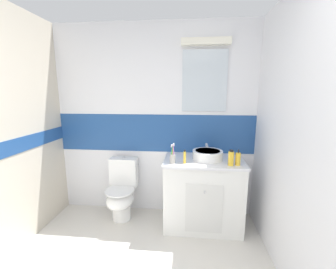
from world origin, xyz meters
TOP-DOWN VIEW (x-y plane):
  - wall_back_tiled at (0.01, 2.45)m, footprint 3.20×0.20m
  - wall_right_plain at (1.35, 1.20)m, footprint 0.10×3.48m
  - vanity_cabinet at (0.64, 2.11)m, footprint 0.93×0.60m
  - sink_basin at (0.68, 2.12)m, footprint 0.36×0.40m
  - toilet at (-0.40, 2.16)m, footprint 0.37×0.50m
  - toothbrush_cup at (0.28, 1.93)m, footprint 0.06×0.06m
  - soap_dispenser at (0.99, 1.93)m, footprint 0.06×0.06m
  - toothpaste_tube_upright at (0.42, 1.94)m, footprint 0.03×0.03m
  - mouthwash_bottle at (0.92, 1.91)m, footprint 0.06×0.06m

SIDE VIEW (x-z plane):
  - toilet at x=-0.40m, z-range -0.03..0.76m
  - vanity_cabinet at x=0.64m, z-range 0.00..0.85m
  - sink_basin at x=0.68m, z-range 0.83..0.98m
  - toothbrush_cup at x=0.28m, z-range 0.80..1.03m
  - soap_dispenser at x=0.99m, z-range 0.83..1.01m
  - toothpaste_tube_upright at x=0.42m, z-range 0.85..1.00m
  - mouthwash_bottle at x=0.92m, z-range 0.85..1.02m
  - wall_right_plain at x=1.35m, z-range 0.00..2.50m
  - wall_back_tiled at x=0.01m, z-range 0.01..2.51m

